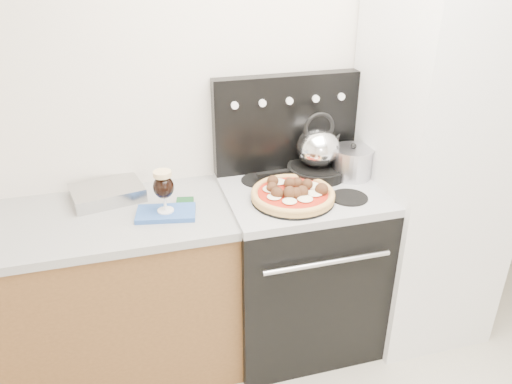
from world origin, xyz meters
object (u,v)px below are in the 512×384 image
object	(u,v)px
pizza_pan	(293,199)
skillet	(316,171)
oven_mitt	(166,213)
tea_kettle	(318,144)
beer_glass	(164,191)
stock_pot	(352,163)
fridge	(431,170)
pizza	(293,193)
stove_body	(298,269)
base_cabinet	(83,304)

from	to	relation	value
pizza_pan	skillet	size ratio (longest dim) A/B	1.29
oven_mitt	tea_kettle	xyz separation A→B (m)	(0.80, 0.18, 0.18)
beer_glass	stock_pot	bearing A→B (deg)	6.97
fridge	stock_pot	bearing A→B (deg)	167.08
fridge	oven_mitt	distance (m)	1.37
pizza	stove_body	bearing A→B (deg)	49.40
fridge	oven_mitt	size ratio (longest dim) A/B	7.21
beer_glass	tea_kettle	distance (m)	0.82
pizza	skillet	xyz separation A→B (m)	(0.21, 0.23, -0.01)
pizza_pan	stock_pot	bearing A→B (deg)	23.99
pizza	oven_mitt	bearing A→B (deg)	175.16
base_cabinet	pizza_pan	distance (m)	1.14
base_cabinet	fridge	bearing A→B (deg)	-1.59
oven_mitt	stock_pot	distance (m)	0.98
beer_glass	skillet	distance (m)	0.82
pizza	stock_pot	size ratio (longest dim) A/B	1.93
fridge	pizza	xyz separation A→B (m)	(-0.79, -0.07, 0.01)
pizza	base_cabinet	bearing A→B (deg)	173.05
base_cabinet	pizza_pan	world-z (taller)	pizza_pan
stock_pot	stove_body	bearing A→B (deg)	-166.79
skillet	tea_kettle	bearing A→B (deg)	0.00
skillet	base_cabinet	bearing A→B (deg)	-175.18
beer_glass	oven_mitt	bearing A→B (deg)	0.00
skillet	stock_pot	size ratio (longest dim) A/B	1.50
oven_mitt	pizza	world-z (taller)	pizza
stove_body	oven_mitt	bearing A→B (deg)	-175.80
beer_glass	pizza_pan	size ratio (longest dim) A/B	0.51
stock_pot	pizza_pan	bearing A→B (deg)	-156.01
base_cabinet	tea_kettle	distance (m)	1.40
stove_body	beer_glass	size ratio (longest dim) A/B	4.38
oven_mitt	pizza_pan	xyz separation A→B (m)	(0.59, -0.05, 0.02)
oven_mitt	stock_pot	xyz separation A→B (m)	(0.97, 0.12, 0.08)
pizza_pan	tea_kettle	world-z (taller)	tea_kettle
base_cabinet	oven_mitt	world-z (taller)	oven_mitt
pizza_pan	pizza	xyz separation A→B (m)	(-0.00, 0.00, 0.03)
base_cabinet	beer_glass	size ratio (longest dim) A/B	7.22
fridge	beer_glass	xyz separation A→B (m)	(-1.37, -0.02, 0.07)
stove_body	pizza	distance (m)	0.54
pizza	tea_kettle	bearing A→B (deg)	47.33
oven_mitt	skillet	size ratio (longest dim) A/B	0.87
pizza	stock_pot	world-z (taller)	stock_pot
stock_pot	pizza	bearing A→B (deg)	-156.01
pizza_pan	skillet	xyz separation A→B (m)	(0.21, 0.23, 0.02)
base_cabinet	fridge	distance (m)	1.88
tea_kettle	oven_mitt	bearing A→B (deg)	-161.16
stove_body	beer_glass	distance (m)	0.89
beer_glass	pizza	distance (m)	0.59
base_cabinet	stock_pot	xyz separation A→B (m)	(1.40, 0.04, 0.56)
beer_glass	fridge	bearing A→B (deg)	1.02
base_cabinet	pizza	size ratio (longest dim) A/B	3.71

